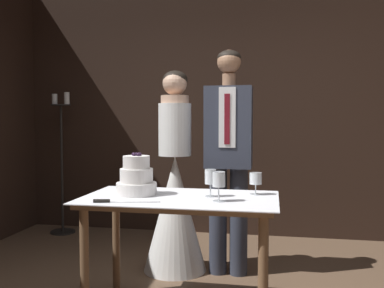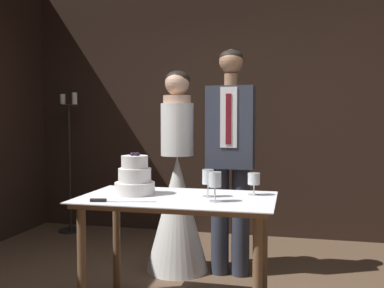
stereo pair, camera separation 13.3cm
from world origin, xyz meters
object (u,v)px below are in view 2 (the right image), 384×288
object	(u,v)px
cake_knife	(110,201)
wine_glass_middle	(215,181)
bride	(177,197)
candle_stand	(70,168)
wine_glass_near	(208,178)
wine_glass_far	(254,180)
groom	(231,152)
tiered_cake	(135,178)
cake_table	(177,213)

from	to	relation	value
cake_knife	wine_glass_middle	bearing A→B (deg)	1.47
bride	candle_stand	xyz separation A→B (m)	(-1.55, 0.96, 0.11)
wine_glass_near	wine_glass_far	size ratio (longest dim) A/B	1.21
bride	candle_stand	size ratio (longest dim) A/B	1.06
groom	candle_stand	world-z (taller)	groom
tiered_cake	wine_glass_near	distance (m)	0.50
tiered_cake	groom	xyz separation A→B (m)	(0.53, 0.83, 0.13)
wine_glass_near	wine_glass_middle	size ratio (longest dim) A/B	0.98
cake_knife	wine_glass_near	world-z (taller)	wine_glass_near
tiered_cake	wine_glass_far	bearing A→B (deg)	10.87
wine_glass_near	bride	size ratio (longest dim) A/B	0.10
cake_table	wine_glass_near	bearing A→B (deg)	14.29
wine_glass_middle	groom	size ratio (longest dim) A/B	0.10
wine_glass_far	candle_stand	size ratio (longest dim) A/B	0.09
cake_knife	groom	size ratio (longest dim) A/B	0.21
wine_glass_middle	groom	world-z (taller)	groom
wine_glass_middle	candle_stand	xyz separation A→B (m)	(-2.05, 1.92, -0.18)
wine_glass_middle	candle_stand	world-z (taller)	candle_stand
bride	groom	world-z (taller)	groom
wine_glass_near	candle_stand	xyz separation A→B (m)	(-1.98, 1.77, -0.17)
wine_glass_near	groom	bearing A→B (deg)	87.49
cake_table	bride	xyz separation A→B (m)	(-0.23, 0.86, -0.06)
tiered_cake	cake_knife	size ratio (longest dim) A/B	0.71
cake_knife	wine_glass_near	xyz separation A→B (m)	(0.55, 0.31, 0.11)
wine_glass_middle	candle_stand	size ratio (longest dim) A/B	0.11
cake_table	bride	bearing A→B (deg)	105.05
wine_glass_far	bride	size ratio (longest dim) A/B	0.09
groom	candle_stand	distance (m)	2.25
cake_knife	bride	distance (m)	1.14
wine_glass_near	tiered_cake	bearing A→B (deg)	-177.75
cake_knife	bride	world-z (taller)	bride
tiered_cake	wine_glass_middle	bearing A→B (deg)	-13.28
cake_knife	wine_glass_middle	world-z (taller)	wine_glass_middle
wine_glass_near	wine_glass_far	world-z (taller)	wine_glass_near
wine_glass_near	wine_glass_middle	distance (m)	0.17
cake_table	tiered_cake	size ratio (longest dim) A/B	4.46
cake_knife	candle_stand	world-z (taller)	candle_stand
wine_glass_far	groom	bearing A→B (deg)	110.48
wine_glass_far	cake_knife	bearing A→B (deg)	-152.15
bride	wine_glass_near	bearing A→B (deg)	-62.21
wine_glass_far	bride	world-z (taller)	bride
cake_table	cake_knife	xyz separation A→B (m)	(-0.35, -0.26, 0.12)
tiered_cake	groom	size ratio (longest dim) A/B	0.15
cake_table	tiered_cake	bearing A→B (deg)	174.36
wine_glass_near	bride	world-z (taller)	bride
cake_knife	candle_stand	size ratio (longest dim) A/B	0.25
bride	wine_glass_far	bearing A→B (deg)	-43.47
wine_glass_middle	tiered_cake	bearing A→B (deg)	166.72
cake_table	bride	world-z (taller)	bride
wine_glass_near	groom	world-z (taller)	groom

